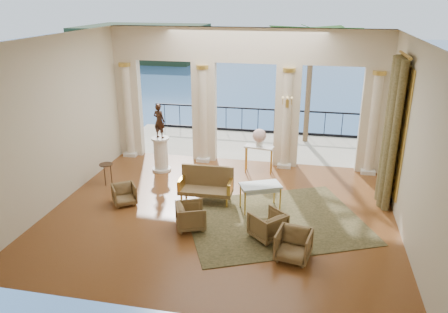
% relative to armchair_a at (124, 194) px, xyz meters
% --- Properties ---
extents(floor, '(9.00, 9.00, 0.00)m').
position_rel_armchair_a_xyz_m(floor, '(2.72, 0.04, -0.31)').
color(floor, '#4C240B').
rests_on(floor, ground).
extents(room_walls, '(9.00, 9.00, 9.00)m').
position_rel_armchair_a_xyz_m(room_walls, '(2.72, -1.08, 2.57)').
color(room_walls, beige).
rests_on(room_walls, ground).
extents(arcade, '(9.00, 0.56, 4.50)m').
position_rel_armchair_a_xyz_m(arcade, '(2.72, 3.86, 2.27)').
color(arcade, beige).
rests_on(arcade, ground).
extents(terrace, '(10.00, 3.60, 0.10)m').
position_rel_armchair_a_xyz_m(terrace, '(2.72, 5.84, -0.36)').
color(terrace, '#A9A18A').
rests_on(terrace, ground).
extents(balustrade, '(9.00, 0.06, 1.03)m').
position_rel_armchair_a_xyz_m(balustrade, '(2.72, 7.44, 0.10)').
color(balustrade, black).
rests_on(balustrade, terrace).
extents(palm_tree, '(2.00, 2.00, 4.50)m').
position_rel_armchair_a_xyz_m(palm_tree, '(4.72, 6.64, 3.78)').
color(palm_tree, '#4C3823').
rests_on(palm_tree, terrace).
extents(headland, '(22.00, 18.00, 6.00)m').
position_rel_armchair_a_xyz_m(headland, '(-27.28, 70.04, -3.31)').
color(headland, black).
rests_on(headland, sea).
extents(sea, '(160.00, 160.00, 0.00)m').
position_rel_armchair_a_xyz_m(sea, '(2.72, 60.04, -6.31)').
color(sea, '#254F8A').
rests_on(sea, ground).
extents(curtain, '(0.33, 1.40, 4.09)m').
position_rel_armchair_a_xyz_m(curtain, '(7.00, 1.54, 1.71)').
color(curtain, '#4A4121').
rests_on(curtain, ground).
extents(window_frame, '(0.04, 1.60, 3.40)m').
position_rel_armchair_a_xyz_m(window_frame, '(7.19, 1.54, 1.79)').
color(window_frame, gold).
rests_on(window_frame, room_walls).
extents(wall_sconce, '(0.30, 0.11, 0.33)m').
position_rel_armchair_a_xyz_m(wall_sconce, '(4.12, 3.55, 1.92)').
color(wall_sconce, gold).
rests_on(wall_sconce, arcade).
extents(rug, '(5.36, 4.88, 0.02)m').
position_rel_armchair_a_xyz_m(rug, '(4.18, -0.15, -0.30)').
color(rug, '#2A3019').
rests_on(rug, ground).
extents(armchair_a, '(0.82, 0.81, 0.62)m').
position_rel_armchair_a_xyz_m(armchair_a, '(0.00, 0.00, 0.00)').
color(armchair_a, '#453520').
rests_on(armchair_a, ground).
extents(armchair_b, '(0.83, 0.79, 0.74)m').
position_rel_armchair_a_xyz_m(armchair_b, '(4.72, -1.76, 0.06)').
color(armchair_b, '#453520').
rests_on(armchair_b, ground).
extents(armchair_c, '(0.97, 0.98, 0.73)m').
position_rel_armchair_a_xyz_m(armchair_c, '(4.07, -0.99, 0.06)').
color(armchair_c, '#453520').
rests_on(armchair_c, ground).
extents(armchair_d, '(0.86, 0.89, 0.71)m').
position_rel_armchair_a_xyz_m(armchair_d, '(2.16, -0.91, 0.05)').
color(armchair_d, '#453520').
rests_on(armchair_d, ground).
extents(settee, '(1.50, 0.67, 0.98)m').
position_rel_armchair_a_xyz_m(settee, '(2.17, 0.68, 0.18)').
color(settee, '#453520').
rests_on(settee, ground).
extents(game_table, '(1.21, 0.97, 0.73)m').
position_rel_armchair_a_xyz_m(game_table, '(3.71, 0.43, 0.34)').
color(game_table, silver).
rests_on(game_table, ground).
extents(pedestal, '(0.62, 0.62, 1.13)m').
position_rel_armchair_a_xyz_m(pedestal, '(0.18, 2.55, 0.24)').
color(pedestal, silver).
rests_on(pedestal, ground).
extents(statue, '(0.46, 0.37, 1.11)m').
position_rel_armchair_a_xyz_m(statue, '(0.18, 2.55, 1.38)').
color(statue, '#321F16').
rests_on(statue, pedestal).
extents(console_table, '(0.97, 0.51, 0.88)m').
position_rel_armchair_a_xyz_m(console_table, '(3.32, 3.09, 0.42)').
color(console_table, silver).
rests_on(console_table, ground).
extents(urn, '(0.44, 0.44, 0.58)m').
position_rel_armchair_a_xyz_m(urn, '(3.32, 3.09, 0.90)').
color(urn, white).
rests_on(urn, console_table).
extents(side_table, '(0.40, 0.40, 0.65)m').
position_rel_armchair_a_xyz_m(side_table, '(-1.08, 1.17, 0.25)').
color(side_table, black).
rests_on(side_table, ground).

